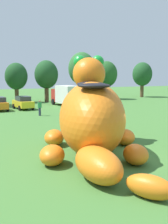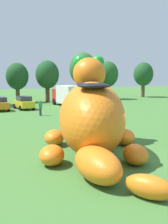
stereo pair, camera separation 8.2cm
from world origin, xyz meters
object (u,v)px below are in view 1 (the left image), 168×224
(car_yellow, at_px, (23,103))
(spectator_near_inflatable, at_px, (40,108))
(giant_inflatable_creature, at_px, (92,117))
(box_truck, at_px, (66,95))
(spectator_wandering, at_px, (97,106))

(car_yellow, bearing_deg, spectator_near_inflatable, -87.99)
(giant_inflatable_creature, relative_size, box_truck, 1.77)
(giant_inflatable_creature, relative_size, spectator_near_inflatable, 6.69)
(box_truck, bearing_deg, car_yellow, -169.35)
(box_truck, bearing_deg, spectator_near_inflatable, -128.54)
(car_yellow, bearing_deg, spectator_wandering, -45.97)
(box_truck, distance_m, spectator_wandering, 8.63)
(car_yellow, height_order, spectator_wandering, car_yellow)
(giant_inflatable_creature, distance_m, spectator_near_inflatable, 16.00)
(spectator_near_inflatable, relative_size, spectator_wandering, 1.00)
(car_yellow, relative_size, box_truck, 0.66)
(giant_inflatable_creature, bearing_deg, spectator_wandering, 60.54)
(box_truck, bearing_deg, spectator_wandering, -86.39)
(giant_inflatable_creature, height_order, car_yellow, giant_inflatable_creature)
(spectator_near_inflatable, distance_m, spectator_wandering, 6.89)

